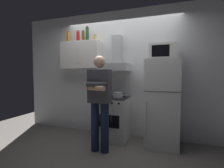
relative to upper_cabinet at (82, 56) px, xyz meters
The scene contains 14 objects.
ground_plane 1.98m from the upper_cabinet, 23.77° to the right, with size 7.00×7.00×0.00m, color slate.
back_wall_tiled 0.97m from the upper_cabinet, 14.86° to the left, with size 4.80×0.10×2.70m, color white.
upper_cabinet is the anchor object (origin of this frame).
stove_oven 1.55m from the upper_cabinet, ahead, with size 0.60×0.62×0.87m.
range_hood 0.81m from the upper_cabinet, ahead, with size 0.60×0.44×0.75m.
refrigerator 2.00m from the upper_cabinet, ahead, with size 0.60×0.62×1.60m.
microwave 1.75m from the upper_cabinet, ahead, with size 0.48×0.37×0.28m.
person_standing 1.35m from the upper_cabinet, 44.26° to the right, with size 0.38×0.33×1.64m.
cooking_pot 1.26m from the upper_cabinet, 14.73° to the right, with size 0.28×0.18×0.11m.
bottle_beer_brown 0.42m from the upper_cabinet, ahead, with size 0.06×0.06×0.25m.
bottle_spice_jar 0.49m from the upper_cabinet, ahead, with size 0.06×0.06×0.14m.
bottle_liquor_amber 0.53m from the upper_cabinet, behind, with size 0.08×0.08×0.26m.
bottle_wine_green 0.48m from the upper_cabinet, ahead, with size 0.07×0.07×0.33m.
bottle_soda_red 0.43m from the upper_cabinet, behind, with size 0.07×0.07×0.25m.
Camera 1 is at (1.02, -2.94, 1.33)m, focal length 26.70 mm.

